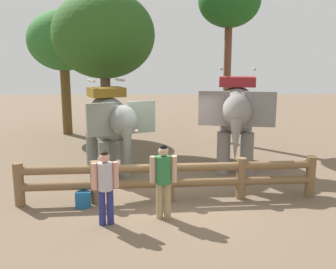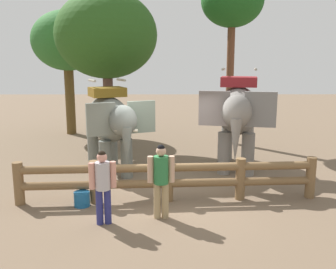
{
  "view_description": "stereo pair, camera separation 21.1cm",
  "coord_description": "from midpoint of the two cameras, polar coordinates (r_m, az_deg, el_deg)",
  "views": [
    {
      "loc": [
        -0.27,
        -8.92,
        3.4
      ],
      "look_at": [
        0.0,
        1.23,
        1.4
      ],
      "focal_mm": 39.95,
      "sensor_mm": 36.0,
      "label": 1
    },
    {
      "loc": [
        -0.06,
        -8.92,
        3.4
      ],
      "look_at": [
        0.0,
        1.23,
        1.4
      ],
      "focal_mm": 39.95,
      "sensor_mm": 36.0,
      "label": 2
    }
  ],
  "objects": [
    {
      "name": "tree_far_left",
      "position": [
        18.08,
        -16.03,
        13.44
      ],
      "size": [
        3.19,
        3.19,
        5.67
      ],
      "color": "brown",
      "rests_on": "ground"
    },
    {
      "name": "elephant_near_left",
      "position": [
        11.32,
        -9.5,
        1.91
      ],
      "size": [
        2.53,
        3.4,
        2.87
      ],
      "color": "slate",
      "rests_on": "ground"
    },
    {
      "name": "log_fence",
      "position": [
        9.2,
        -0.43,
        -6.53
      ],
      "size": [
        7.41,
        0.67,
        1.05
      ],
      "color": "brown",
      "rests_on": "ground"
    },
    {
      "name": "tree_back_center",
      "position": [
        15.84,
        8.93,
        19.16
      ],
      "size": [
        2.48,
        2.48,
        6.81
      ],
      "color": "brown",
      "rests_on": "ground"
    },
    {
      "name": "tourist_man_in_blue",
      "position": [
        8.11,
        -1.45,
        -6.37
      ],
      "size": [
        0.59,
        0.34,
        1.66
      ],
      "color": "tan",
      "rests_on": "ground"
    },
    {
      "name": "elephant_center",
      "position": [
        11.92,
        9.89,
        3.23
      ],
      "size": [
        2.31,
        3.8,
        3.19
      ],
      "color": "gray",
      "rests_on": "ground"
    },
    {
      "name": "feed_bucket",
      "position": [
        9.22,
        -13.48,
        -9.64
      ],
      "size": [
        0.37,
        0.37,
        0.35
      ],
      "color": "#19598C",
      "rests_on": "ground"
    },
    {
      "name": "tree_far_right",
      "position": [
        14.4,
        -10.18,
        14.63
      ],
      "size": [
        3.76,
        3.76,
        5.94
      ],
      "color": "brown",
      "rests_on": "ground"
    },
    {
      "name": "tourist_woman_in_black",
      "position": [
        7.93,
        -10.31,
        -7.22
      ],
      "size": [
        0.56,
        0.37,
        1.6
      ],
      "color": "navy",
      "rests_on": "ground"
    },
    {
      "name": "ground_plane",
      "position": [
        9.55,
        -0.44,
        -9.72
      ],
      "size": [
        60.0,
        60.0,
        0.0
      ],
      "primitive_type": "plane",
      "color": "brown"
    }
  ]
}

